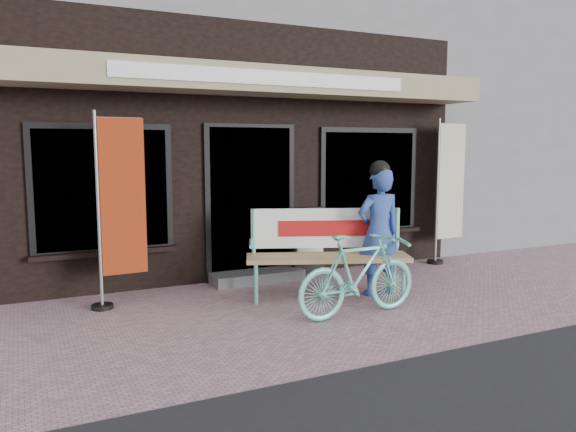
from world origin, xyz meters
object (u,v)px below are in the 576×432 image
bench (327,245)px  bicycle (358,275)px  nobori_cream (448,189)px  menu_stand (308,241)px  person (379,229)px  nobori_red (119,207)px

bench → bicycle: bearing=-75.5°
nobori_cream → menu_stand: bearing=175.6°
bench → nobori_cream: nobori_cream is taller
person → menu_stand: 1.39m
person → bench: bearing=162.2°
bicycle → person: bearing=-50.5°
bench → person: person is taller
bicycle → nobori_red: 2.87m
bicycle → nobori_red: (-2.32, 1.53, 0.72)m
nobori_red → menu_stand: 2.85m
person → bicycle: 1.05m
nobori_red → nobori_cream: size_ratio=0.99×
nobori_red → menu_stand: size_ratio=2.27×
nobori_cream → menu_stand: 2.59m
bicycle → nobori_cream: 3.53m
person → nobori_cream: (2.18, 1.20, 0.36)m
nobori_red → menu_stand: nobori_red is taller
nobori_cream → menu_stand: nobori_cream is taller
person → bicycle: bearing=-133.2°
bench → nobori_cream: bearing=40.5°
person → nobori_cream: nobori_cream is taller
bicycle → nobori_cream: (2.91, 1.86, 0.73)m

